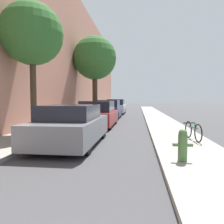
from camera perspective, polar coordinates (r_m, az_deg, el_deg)
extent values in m
plane|color=#3D3D3F|center=(15.56, 1.88, -2.28)|extent=(120.00, 120.00, 0.00)
cube|color=gray|center=(16.07, -8.48, -1.91)|extent=(2.00, 52.00, 0.12)
cube|color=gray|center=(15.56, 12.58, -2.13)|extent=(2.00, 52.00, 0.12)
cube|color=tan|center=(16.84, -13.26, 16.21)|extent=(0.70, 52.00, 10.59)
cylinder|color=black|center=(8.94, -13.10, -4.52)|extent=(0.22, 0.65, 0.65)
cylinder|color=black|center=(8.52, -2.71, -4.82)|extent=(0.22, 0.65, 0.65)
cylinder|color=black|center=(6.63, -20.79, -7.44)|extent=(0.22, 0.65, 0.65)
cylinder|color=black|center=(6.05, -6.86, -8.27)|extent=(0.22, 0.65, 0.65)
cube|color=slate|center=(7.45, -10.61, -4.48)|extent=(1.85, 4.13, 0.70)
cube|color=black|center=(7.24, -11.06, -0.03)|extent=(1.63, 2.15, 0.47)
cylinder|color=black|center=(13.72, -6.04, -1.78)|extent=(0.22, 0.61, 0.61)
cylinder|color=black|center=(13.44, 0.79, -1.87)|extent=(0.22, 0.61, 0.61)
cylinder|color=black|center=(11.22, -9.04, -2.97)|extent=(0.22, 0.61, 0.61)
cylinder|color=black|center=(10.89, -0.70, -3.13)|extent=(0.22, 0.61, 0.61)
cube|color=maroon|center=(12.27, -3.68, -1.41)|extent=(1.86, 4.18, 0.69)
cube|color=black|center=(12.07, -3.84, 1.55)|extent=(1.64, 2.17, 0.59)
cylinder|color=black|center=(18.56, -2.76, -0.39)|extent=(0.22, 0.62, 0.62)
cylinder|color=black|center=(18.36, 2.17, -0.43)|extent=(0.22, 0.62, 0.62)
cylinder|color=black|center=(16.05, -4.32, -1.00)|extent=(0.22, 0.62, 0.62)
cylinder|color=black|center=(15.81, 1.38, -1.05)|extent=(0.22, 0.62, 0.62)
cube|color=navy|center=(17.16, -0.86, 0.11)|extent=(1.82, 4.14, 0.76)
cube|color=black|center=(16.97, -0.94, 2.29)|extent=(1.60, 2.15, 0.55)
cylinder|color=black|center=(23.93, -0.46, 0.55)|extent=(0.22, 0.68, 0.68)
cylinder|color=black|center=(23.77, 3.38, 0.53)|extent=(0.22, 0.68, 0.68)
cylinder|color=black|center=(21.36, -1.37, 0.20)|extent=(0.22, 0.68, 0.68)
cylinder|color=black|center=(21.18, 2.93, 0.17)|extent=(0.22, 0.68, 0.68)
cube|color=silver|center=(22.54, 1.13, 0.96)|extent=(1.82, 4.19, 0.77)
cube|color=black|center=(22.35, 1.09, 2.67)|extent=(1.60, 2.18, 0.58)
cylinder|color=#423323|center=(9.44, -20.23, 4.84)|extent=(0.25, 0.25, 3.39)
sphere|color=#2D6028|center=(9.80, -20.54, 18.95)|extent=(2.52, 2.52, 2.52)
cylinder|color=#423323|center=(18.13, -4.57, 5.05)|extent=(0.42, 0.42, 3.88)
sphere|color=#2D6028|center=(18.45, -4.61, 14.18)|extent=(3.60, 3.60, 3.60)
cylinder|color=#47703D|center=(5.25, 18.31, -9.10)|extent=(0.21, 0.21, 0.62)
sphere|color=#47703D|center=(5.19, 18.38, -5.40)|extent=(0.20, 0.20, 0.20)
cylinder|color=#47703D|center=(5.21, 16.61, -8.34)|extent=(0.14, 0.08, 0.08)
cylinder|color=#47703D|center=(5.27, 20.03, -8.27)|extent=(0.14, 0.08, 0.08)
torus|color=black|center=(8.46, 19.69, -4.38)|extent=(0.12, 0.62, 0.62)
torus|color=black|center=(7.63, 22.01, -5.26)|extent=(0.12, 0.62, 0.62)
cube|color=#2D7547|center=(8.03, 20.81, -3.81)|extent=(0.13, 0.75, 0.04)
cylinder|color=#2D7547|center=(7.87, 21.25, -3.34)|extent=(0.04, 0.04, 0.17)
cube|color=black|center=(8.37, 19.89, -2.76)|extent=(0.44, 0.09, 0.04)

